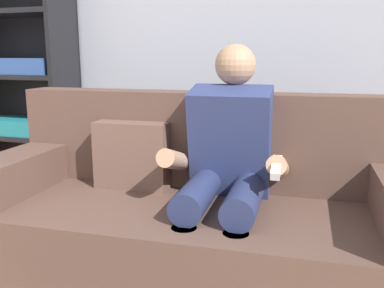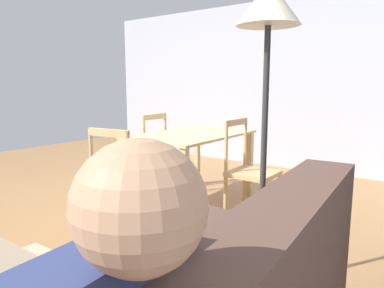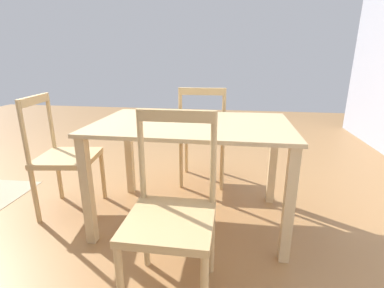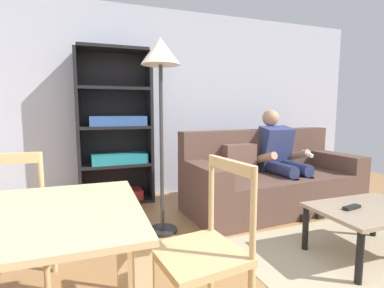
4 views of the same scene
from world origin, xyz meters
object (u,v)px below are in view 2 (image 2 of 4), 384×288
object	(u,v)px
dining_chair_facing_couch	(123,182)
floor_lamp	(268,34)
dining_chair_by_doorway	(145,153)
dining_table	(192,144)
dining_chair_near_wall	(250,171)

from	to	relation	value
dining_chair_facing_couch	floor_lamp	xyz separation A→B (m)	(0.10, 1.32, 1.09)
dining_chair_by_doorway	floor_lamp	xyz separation A→B (m)	(1.10, 2.01, 1.07)
dining_table	floor_lamp	size ratio (longest dim) A/B	0.73
dining_chair_near_wall	dining_chair_by_doorway	distance (m)	1.38
dining_chair_near_wall	dining_chair_facing_couch	size ratio (longest dim) A/B	1.02
floor_lamp	dining_chair_near_wall	bearing A→B (deg)	-150.05
dining_table	dining_chair_by_doorway	size ratio (longest dim) A/B	1.43
dining_chair_near_wall	dining_chair_facing_couch	world-z (taller)	dining_chair_near_wall
dining_chair_facing_couch	dining_chair_near_wall	bearing A→B (deg)	145.56
dining_chair_by_doorway	floor_lamp	bearing A→B (deg)	61.35
dining_chair_near_wall	floor_lamp	bearing A→B (deg)	29.95
dining_chair_near_wall	dining_chair_by_doorway	world-z (taller)	dining_chair_near_wall
dining_table	dining_chair_by_doorway	world-z (taller)	dining_chair_by_doorway
dining_table	floor_lamp	bearing A→B (deg)	50.28
dining_chair_near_wall	dining_chair_facing_couch	bearing A→B (deg)	-34.44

